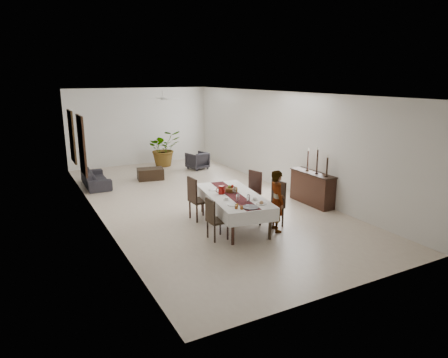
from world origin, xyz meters
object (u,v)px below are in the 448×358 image
red_pitcher (221,190)px  sofa (96,178)px  woman (277,201)px  dining_table_top (233,196)px  sideboard_body (312,189)px

red_pitcher → sofa: size_ratio=0.11×
red_pitcher → sofa: 5.69m
red_pitcher → woman: bearing=-47.8°
red_pitcher → dining_table_top: bearing=-39.5°
dining_table_top → sofa: (-2.35, 5.44, -0.48)m
red_pitcher → woman: (0.96, -1.05, -0.14)m
sideboard_body → woman: bearing=-150.0°
red_pitcher → sofa: (-2.11, 5.24, -0.62)m
woman → dining_table_top: bearing=54.5°
sideboard_body → sofa: size_ratio=0.81×
dining_table_top → red_pitcher: red_pitcher is taller
dining_table_top → woman: 1.12m
woman → sofa: bearing=40.5°
dining_table_top → sofa: bearing=121.9°
woman → sideboard_body: woman is taller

